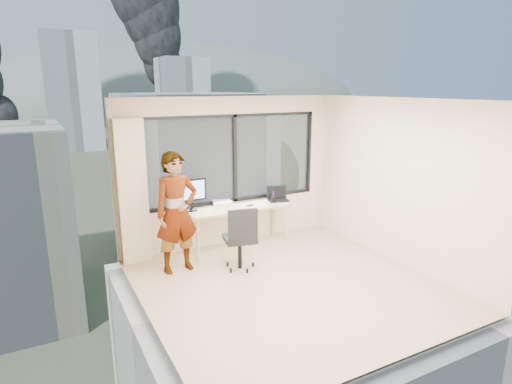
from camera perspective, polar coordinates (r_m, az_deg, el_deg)
floor at (r=6.25m, az=4.40°, el=-12.29°), size 4.00×4.00×0.01m
ceiling at (r=5.60m, az=4.91°, el=12.27°), size 4.00×4.00×0.01m
wall_front at (r=4.32m, az=19.11°, el=-6.63°), size 4.00×0.01×2.60m
wall_left at (r=5.04m, az=-14.94°, el=-3.38°), size 0.01×4.00×2.60m
wall_right at (r=7.05m, az=18.50°, el=1.29°), size 0.01×4.00×2.60m
window_wall at (r=7.49m, az=-3.26°, el=4.48°), size 3.30×0.16×1.55m
curtain at (r=6.91m, az=-16.23°, el=-0.06°), size 0.45×0.14×2.30m
desk at (r=7.45m, az=-2.39°, el=-4.69°), size 1.80×0.60×0.75m
chair at (r=6.56m, az=-2.21°, el=-6.00°), size 0.63×0.63×1.04m
person at (r=6.48m, az=-10.59°, el=-2.74°), size 0.71×0.50×1.85m
monitor at (r=7.11m, az=-8.78°, el=-0.36°), size 0.54×0.12×0.54m
game_console at (r=7.40m, az=-4.52°, el=-1.50°), size 0.36×0.32×0.08m
laptop at (r=7.66m, az=3.03°, el=-0.34°), size 0.44×0.46×0.23m
cellphone at (r=7.37m, az=-0.86°, el=-1.78°), size 0.13×0.08×0.01m
pen_cup at (r=7.58m, az=2.42°, el=-1.01°), size 0.10×0.10×0.10m
handbag at (r=7.85m, az=2.21°, el=-0.13°), size 0.25×0.13×0.19m
exterior_ground at (r=125.87m, az=-26.41°, el=4.96°), size 400.00×400.00×0.04m
near_bldg_b at (r=46.12m, az=-8.42°, el=2.97°), size 14.00×13.00×16.00m
near_bldg_c at (r=47.95m, az=16.78°, el=-0.74°), size 12.00×10.00×10.00m
far_tower_b at (r=125.21m, az=-23.45°, el=12.15°), size 13.00×13.00×30.00m
far_tower_c at (r=152.52m, az=-9.82°, el=12.47°), size 15.00×15.00×26.00m
hill_b at (r=341.08m, az=-10.53°, el=11.04°), size 300.00×220.00×96.00m
tree_b at (r=26.76m, az=-9.81°, el=-13.44°), size 7.60×7.60×9.00m
tree_c at (r=52.58m, az=1.25°, el=1.14°), size 8.40×8.40×10.00m
smoke_plume_b at (r=185.68m, az=-10.21°, el=21.38°), size 30.00×18.00×70.00m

